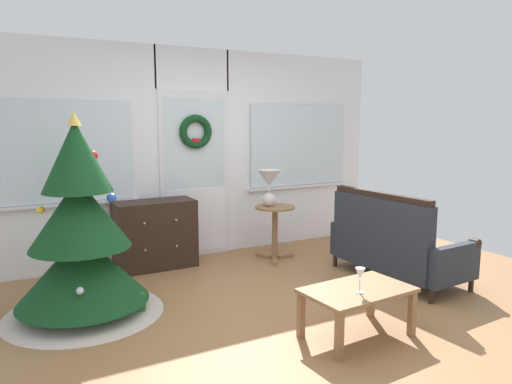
% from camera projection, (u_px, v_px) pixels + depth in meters
% --- Properties ---
extents(ground_plane, '(6.76, 6.76, 0.00)m').
position_uv_depth(ground_plane, '(280.00, 311.00, 4.22)').
color(ground_plane, '#996B42').
extents(back_wall_with_door, '(5.20, 0.19, 2.55)m').
position_uv_depth(back_wall_with_door, '(194.00, 153.00, 5.84)').
color(back_wall_with_door, white).
rests_on(back_wall_with_door, ground).
extents(christmas_tree, '(1.37, 1.37, 1.76)m').
position_uv_depth(christmas_tree, '(81.00, 243.00, 4.09)').
color(christmas_tree, '#4C331E').
rests_on(christmas_tree, ground).
extents(dresser_cabinet, '(0.90, 0.45, 0.78)m').
position_uv_depth(dresser_cabinet, '(155.00, 234.00, 5.44)').
color(dresser_cabinet, black).
rests_on(dresser_cabinet, ground).
extents(settee_sofa, '(0.80, 1.50, 0.96)m').
position_uv_depth(settee_sofa, '(392.00, 245.00, 5.01)').
color(settee_sofa, black).
rests_on(settee_sofa, ground).
extents(side_table, '(0.50, 0.48, 0.66)m').
position_uv_depth(side_table, '(275.00, 222.00, 5.73)').
color(side_table, '#8E6642').
rests_on(side_table, ground).
extents(table_lamp, '(0.28, 0.28, 0.44)m').
position_uv_depth(table_lamp, '(269.00, 183.00, 5.66)').
color(table_lamp, silver).
rests_on(table_lamp, side_table).
extents(coffee_table, '(0.87, 0.57, 0.39)m').
position_uv_depth(coffee_table, '(357.00, 295.00, 3.69)').
color(coffee_table, '#8E6642').
rests_on(coffee_table, ground).
extents(wine_glass, '(0.08, 0.08, 0.20)m').
position_uv_depth(wine_glass, '(360.00, 275.00, 3.57)').
color(wine_glass, silver).
rests_on(wine_glass, coffee_table).
extents(gift_box, '(0.18, 0.16, 0.18)m').
position_uv_depth(gift_box, '(133.00, 303.00, 4.19)').
color(gift_box, '#266633').
rests_on(gift_box, ground).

